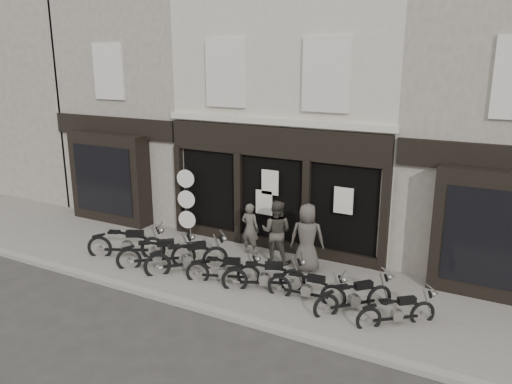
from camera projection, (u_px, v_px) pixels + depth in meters
The scene contains 18 objects.
ground_plane at pixel (221, 288), 13.08m from camera, with size 90.00×90.00×0.00m, color #2D2B28.
pavement at pixel (238, 273), 13.82m from camera, with size 30.00×4.20×0.12m, color slate.
kerb at pixel (193, 306), 12.00m from camera, with size 30.00×0.25×0.13m, color gray.
central_building at pixel (312, 111), 17.07m from camera, with size 7.30×6.22×8.34m.
neighbour_left at pixel (164, 105), 19.97m from camera, with size 5.60×6.73×8.34m.
filler_left at pixel (31, 96), 23.82m from camera, with size 11.00×6.00×8.20m, color #9D9384.
motorcycle_0 at pixel (127, 246), 14.79m from camera, with size 2.18×1.32×1.13m.
motorcycle_1 at pixel (157, 256), 14.12m from camera, with size 1.87×1.63×1.07m.
motorcycle_2 at pixel (188, 260), 13.77m from camera, with size 1.81×1.88×1.13m.
motorcycle_3 at pixel (224, 272), 13.11m from camera, with size 1.91×0.98×0.96m.
motorcycle_4 at pixel (265, 278), 12.68m from camera, with size 1.99×1.22×1.03m.
motorcycle_5 at pixel (307, 290), 12.12m from camera, with size 2.00×0.55×0.96m.
motorcycle_6 at pixel (354, 300), 11.60m from camera, with size 1.56×1.66×0.98m.
motorcycle_7 at pixel (397, 314), 11.01m from camera, with size 1.56×1.40×0.90m.
man_left at pixel (250, 229), 14.90m from camera, with size 0.57×0.38×1.57m, color #48433B.
man_centre at pixel (276, 232), 14.23m from camera, with size 0.90×0.70×1.85m, color #3D3831.
man_right at pixel (307, 238), 13.64m from camera, with size 0.94×0.61×1.92m, color #413C36.
advert_sign_post at pixel (187, 205), 16.31m from camera, with size 0.59×0.38×2.46m.
Camera 1 is at (6.55, -10.08, 5.81)m, focal length 35.00 mm.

